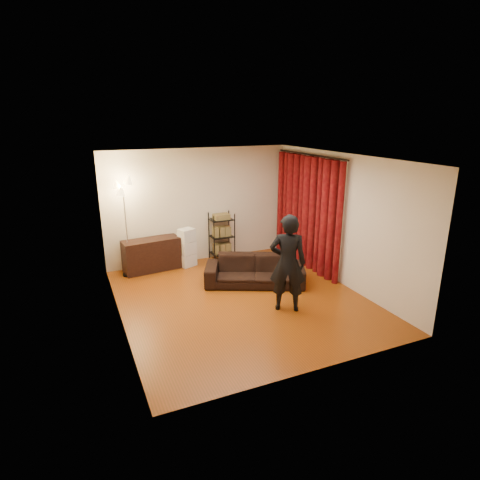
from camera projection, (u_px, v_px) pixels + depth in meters
name	position (u px, v px, depth m)	size (l,w,h in m)	color
floor	(241.00, 299.00, 7.77)	(5.00, 5.00, 0.00)	#88390E
ceiling	(242.00, 158.00, 6.97)	(5.00, 5.00, 0.00)	white
wall_back	(199.00, 205.00, 9.56)	(5.00, 5.00, 0.00)	beige
wall_front	(319.00, 281.00, 5.18)	(5.00, 5.00, 0.00)	beige
wall_left	(115.00, 248.00, 6.51)	(5.00, 5.00, 0.00)	beige
wall_right	(342.00, 220.00, 8.23)	(5.00, 5.00, 0.00)	beige
curtain_rod	(310.00, 155.00, 8.81)	(0.04, 0.04, 2.65)	black
curtain	(307.00, 212.00, 9.19)	(0.22, 2.65, 2.55)	maroon
sofa	(255.00, 271.00, 8.38)	(2.05, 0.80, 0.60)	black
person	(288.00, 263.00, 7.11)	(0.65, 0.43, 1.79)	black
media_cabinet	(152.00, 255.00, 9.13)	(1.27, 0.48, 0.74)	black
storage_boxes	(187.00, 247.00, 9.35)	(0.37, 0.29, 0.91)	silver
wire_shelf	(222.00, 236.00, 9.77)	(0.53, 0.37, 1.17)	black
floor_lamp	(126.00, 229.00, 8.63)	(0.38, 0.38, 2.14)	silver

